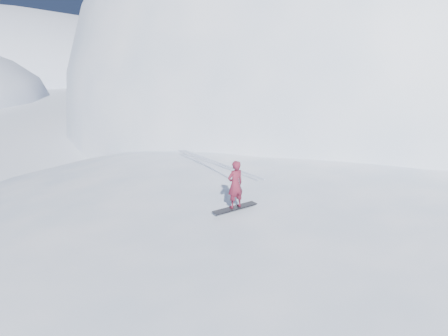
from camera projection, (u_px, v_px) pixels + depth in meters
name	position (u px, v px, depth m)	size (l,w,h in m)	color
ground	(318.00, 267.00, 14.21)	(400.00, 400.00, 0.00)	white
near_ridge	(297.00, 228.00, 17.23)	(36.00, 28.00, 4.80)	white
summit_peak	(350.00, 116.00, 45.06)	(60.00, 56.00, 56.00)	white
peak_shoulder	(283.00, 134.00, 35.51)	(28.00, 24.00, 18.00)	white
wind_bumps	(275.00, 243.00, 15.90)	(16.00, 14.40, 1.00)	white
snowboard	(235.00, 208.00, 13.17)	(1.64, 0.31, 0.03)	black
snowboarder	(235.00, 184.00, 12.94)	(0.58, 0.38, 1.60)	maroon
board_tracks	(213.00, 163.00, 18.14)	(2.01, 5.95, 0.04)	silver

